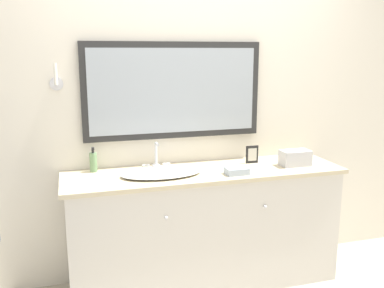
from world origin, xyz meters
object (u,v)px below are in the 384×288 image
at_px(sink_basin, 161,172).
at_px(soap_bottle, 93,162).
at_px(appliance_box, 295,158).
at_px(picture_frame, 252,154).

height_order(sink_basin, soap_bottle, sink_basin).
distance_m(soap_bottle, appliance_box, 1.48).
distance_m(appliance_box, picture_frame, 0.32).
height_order(sink_basin, picture_frame, sink_basin).
relative_size(soap_bottle, appliance_box, 0.82).
bearing_deg(appliance_box, soap_bottle, 170.16).
bearing_deg(appliance_box, sink_basin, 177.97).
height_order(soap_bottle, picture_frame, soap_bottle).
bearing_deg(sink_basin, appliance_box, -2.03).
xyz_separation_m(sink_basin, picture_frame, (0.73, 0.12, 0.05)).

